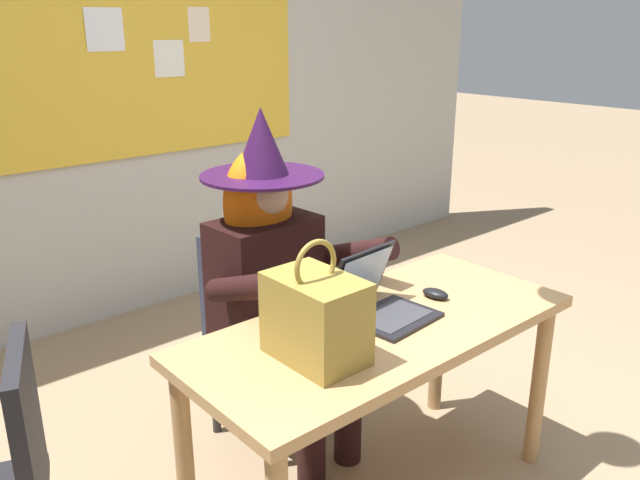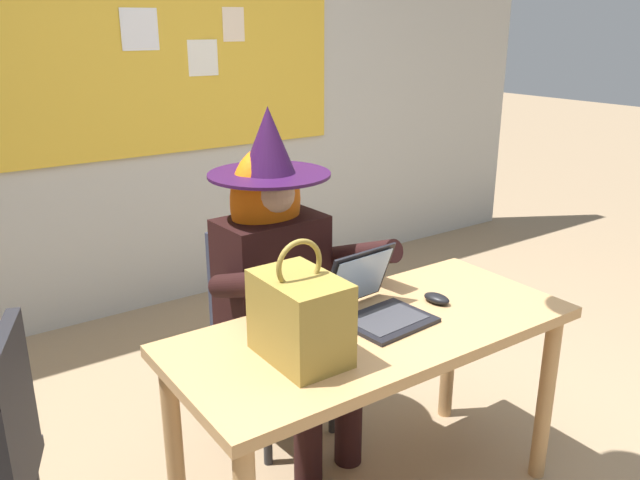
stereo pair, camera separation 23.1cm
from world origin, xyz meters
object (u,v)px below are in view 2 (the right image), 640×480
laptop (376,303)px  handbag (300,317)px  computer_mouse (437,298)px  person_costumed (280,265)px  desk_main (374,352)px  chair_at_desk (264,319)px

laptop → handbag: size_ratio=0.87×
computer_mouse → handbag: handbag is taller
person_costumed → handbag: bearing=-28.7°
desk_main → person_costumed: person_costumed is taller
chair_at_desk → handbag: (-0.28, -0.71, 0.36)m
computer_mouse → handbag: 0.64m
chair_at_desk → laptop: laptop is taller
handbag → person_costumed: bearing=63.6°
computer_mouse → handbag: (-0.62, -0.05, 0.12)m
desk_main → person_costumed: 0.57m
desk_main → laptop: (0.04, 0.05, 0.15)m
person_costumed → handbag: size_ratio=3.69×
person_costumed → handbag: person_costumed is taller
computer_mouse → handbag: size_ratio=0.28×
chair_at_desk → computer_mouse: chair_at_desk is taller
chair_at_desk → handbag: 0.84m
desk_main → chair_at_desk: 0.69m
laptop → computer_mouse: size_ratio=3.18×
chair_at_desk → laptop: (0.09, -0.62, 0.28)m
desk_main → computer_mouse: 0.32m
chair_at_desk → laptop: size_ratio=2.69×
person_costumed → handbag: (-0.29, -0.59, 0.08)m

